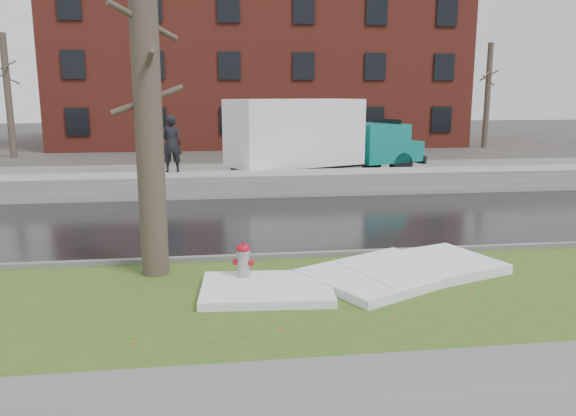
{
  "coord_description": "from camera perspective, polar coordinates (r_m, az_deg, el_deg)",
  "views": [
    {
      "loc": [
        -1.4,
        -10.06,
        3.36
      ],
      "look_at": [
        0.18,
        1.44,
        1.0
      ],
      "focal_mm": 35.0,
      "sensor_mm": 36.0,
      "label": 1
    }
  ],
  "objects": [
    {
      "name": "worker",
      "position": [
        19.48,
        -11.79,
        6.41
      ],
      "size": [
        0.76,
        0.55,
        1.93
      ],
      "primitive_type": "imported",
      "rotation": [
        0.0,
        0.0,
        3.28
      ],
      "color": "black",
      "rests_on": "snowbank"
    },
    {
      "name": "box_truck",
      "position": [
        22.08,
        2.96,
        7.13
      ],
      "size": [
        9.42,
        5.08,
        3.18
      ],
      "rotation": [
        0.0,
        0.0,
        0.38
      ],
      "color": "black",
      "rests_on": "ground"
    },
    {
      "name": "road",
      "position": [
        15.01,
        -2.27,
        -1.4
      ],
      "size": [
        60.0,
        7.0,
        0.03
      ],
      "primitive_type": "cube",
      "color": "black",
      "rests_on": "ground"
    },
    {
      "name": "tree",
      "position": [
        10.46,
        -14.07,
        10.23
      ],
      "size": [
        1.3,
        1.53,
        6.26
      ],
      "rotation": [
        0.0,
        0.0,
        -0.18
      ],
      "color": "brown",
      "rests_on": "verge"
    },
    {
      "name": "fire_hydrant",
      "position": [
        10.01,
        -4.54,
        -5.46
      ],
      "size": [
        0.38,
        0.36,
        0.77
      ],
      "rotation": [
        0.0,
        0.0,
        -0.34
      ],
      "color": "#95989D",
      "rests_on": "verge"
    },
    {
      "name": "bg_tree_right",
      "position": [
        38.25,
        19.61,
        10.81
      ],
      "size": [
        1.4,
        1.62,
        6.5
      ],
      "color": "brown",
      "rests_on": "ground"
    },
    {
      "name": "bg_tree_left",
      "position": [
        33.77,
        -26.56,
        10.27
      ],
      "size": [
        1.4,
        1.62,
        6.5
      ],
      "color": "brown",
      "rests_on": "ground"
    },
    {
      "name": "bg_tree_center",
      "position": [
        36.35,
        -15.37,
        11.05
      ],
      "size": [
        1.4,
        1.62,
        6.5
      ],
      "color": "brown",
      "rests_on": "ground"
    },
    {
      "name": "curb",
      "position": [
        11.62,
        -0.59,
        -4.95
      ],
      "size": [
        60.0,
        0.15,
        0.14
      ],
      "primitive_type": "cube",
      "color": "slate",
      "rests_on": "ground"
    },
    {
      "name": "snow_patch_near",
      "position": [
        10.49,
        9.56,
        -6.67
      ],
      "size": [
        3.23,
        2.98,
        0.16
      ],
      "primitive_type": "cube",
      "rotation": [
        0.0,
        0.0,
        0.48
      ],
      "color": "white",
      "rests_on": "verge"
    },
    {
      "name": "snow_patch_far",
      "position": [
        9.64,
        -2.19,
        -8.22
      ],
      "size": [
        2.31,
        1.76,
        0.14
      ],
      "primitive_type": "cube",
      "rotation": [
        0.0,
        0.0,
        -0.07
      ],
      "color": "white",
      "rests_on": "verge"
    },
    {
      "name": "brick_building",
      "position": [
        40.24,
        -3.04,
        13.82
      ],
      "size": [
        26.0,
        12.0,
        10.0
      ],
      "primitive_type": "cube",
      "color": "maroon",
      "rests_on": "ground"
    },
    {
      "name": "parking_lot",
      "position": [
        23.34,
        -4.3,
        3.23
      ],
      "size": [
        60.0,
        9.0,
        0.03
      ],
      "primitive_type": "cube",
      "color": "slate",
      "rests_on": "ground"
    },
    {
      "name": "snowbank",
      "position": [
        19.05,
        -3.51,
        2.46
      ],
      "size": [
        60.0,
        1.6,
        0.75
      ],
      "primitive_type": "cube",
      "color": "#A6A197",
      "rests_on": "ground"
    },
    {
      "name": "verge",
      "position": [
        9.53,
        1.14,
        -9.04
      ],
      "size": [
        60.0,
        4.5,
        0.04
      ],
      "primitive_type": "cube",
      "color": "#304E1A",
      "rests_on": "ground"
    },
    {
      "name": "ground",
      "position": [
        10.7,
        0.09,
        -6.81
      ],
      "size": [
        120.0,
        120.0,
        0.0
      ],
      "primitive_type": "plane",
      "color": "#47423D",
      "rests_on": "ground"
    },
    {
      "name": "snow_patch_side",
      "position": [
        11.04,
        13.53,
        -5.85
      ],
      "size": [
        3.24,
        2.64,
        0.18
      ],
      "primitive_type": "cube",
      "rotation": [
        0.0,
        0.0,
        0.34
      ],
      "color": "white",
      "rests_on": "verge"
    }
  ]
}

